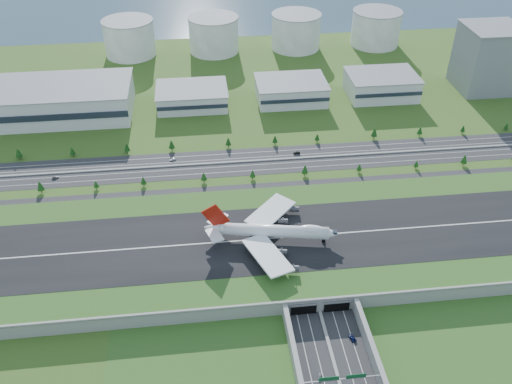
{
  "coord_description": "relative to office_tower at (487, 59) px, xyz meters",
  "views": [
    {
      "loc": [
        -53.58,
        -232.63,
        211.57
      ],
      "look_at": [
        -23.02,
        35.0,
        16.2
      ],
      "focal_mm": 38.0,
      "sensor_mm": 36.0,
      "label": 1
    }
  ],
  "objects": [
    {
      "name": "fuel_tank_c",
      "position": [
        -150.0,
        115.0,
        -10.0
      ],
      "size": [
        50.0,
        50.0,
        35.0
      ],
      "primitive_type": "cylinder",
      "color": "silver",
      "rests_on": "ground"
    },
    {
      "name": "car_7",
      "position": [
        -276.1,
        -92.02,
        -26.67
      ],
      "size": [
        5.28,
        3.6,
        1.42
      ],
      "primitive_type": "imported",
      "rotation": [
        0.0,
        0.0,
        -1.21
      ],
      "color": "white",
      "rests_on": "ground"
    },
    {
      "name": "car_5",
      "position": [
        -185.28,
        -93.96,
        -26.56
      ],
      "size": [
        5.09,
        2.04,
        1.65
      ],
      "primitive_type": "imported",
      "rotation": [
        0.0,
        0.0,
        -1.51
      ],
      "color": "black",
      "rests_on": "ground"
    },
    {
      "name": "fuel_tank_a",
      "position": [
        -320.0,
        115.0,
        -10.0
      ],
      "size": [
        50.0,
        50.0,
        35.0
      ],
      "primitive_type": "cylinder",
      "color": "silver",
      "rests_on": "ground"
    },
    {
      "name": "boeing_747",
      "position": [
        -218.06,
        -196.2,
        -12.69
      ],
      "size": [
        77.49,
        72.62,
        24.14
      ],
      "rotation": [
        0.0,
        0.0,
        -0.18
      ],
      "color": "white",
      "rests_on": "airfield_deck"
    },
    {
      "name": "car_2",
      "position": [
        -187.89,
        -263.89,
        -26.72
      ],
      "size": [
        3.53,
        5.19,
        1.32
      ],
      "primitive_type": "imported",
      "rotation": [
        0.0,
        0.0,
        3.45
      ],
      "color": "#0D1643",
      "rests_on": "ground"
    },
    {
      "name": "car_0",
      "position": [
        -208.12,
        -283.2,
        -26.71
      ],
      "size": [
        3.0,
        4.21,
        1.33
      ],
      "primitive_type": "imported",
      "rotation": [
        0.0,
        0.0,
        -0.41
      ],
      "color": "#B4B3B8",
      "rests_on": "ground"
    },
    {
      "name": "office_tower",
      "position": [
        0.0,
        0.0,
        0.0
      ],
      "size": [
        46.0,
        46.0,
        55.0
      ],
      "primitive_type": "cube",
      "color": "gray",
      "rests_on": "ground"
    },
    {
      "name": "hangar_mid_a",
      "position": [
        -260.0,
        -5.0,
        -20.0
      ],
      "size": [
        58.0,
        42.0,
        15.0
      ],
      "primitive_type": "cube",
      "color": "white",
      "rests_on": "ground"
    },
    {
      "name": "fuel_tank_b",
      "position": [
        -235.0,
        115.0,
        -10.0
      ],
      "size": [
        50.0,
        50.0,
        35.0
      ],
      "primitive_type": "cylinder",
      "color": "silver",
      "rests_on": "ground"
    },
    {
      "name": "tree_row",
      "position": [
        -206.13,
        -99.28,
        -22.88
      ],
      "size": [
        507.61,
        48.66,
        8.37
      ],
      "color": "#3D2819",
      "rests_on": "ground"
    },
    {
      "name": "ground",
      "position": [
        -200.0,
        -195.0,
        -27.5
      ],
      "size": [
        1200.0,
        1200.0,
        0.0
      ],
      "primitive_type": "plane",
      "color": "#384F18",
      "rests_on": "ground"
    },
    {
      "name": "hangar_mid_c",
      "position": [
        -95.0,
        -5.0,
        -18.0
      ],
      "size": [
        58.0,
        42.0,
        19.0
      ],
      "primitive_type": "cube",
      "color": "white",
      "rests_on": "ground"
    },
    {
      "name": "airfield_deck",
      "position": [
        -200.0,
        -195.09,
        -23.38
      ],
      "size": [
        520.0,
        100.0,
        9.2
      ],
      "color": "gray",
      "rests_on": "ground"
    },
    {
      "name": "hangar_mid_b",
      "position": [
        -175.0,
        -5.0,
        -19.0
      ],
      "size": [
        58.0,
        42.0,
        17.0
      ],
      "primitive_type": "cube",
      "color": "white",
      "rests_on": "ground"
    },
    {
      "name": "fuel_tank_d",
      "position": [
        -65.0,
        115.0,
        -10.0
      ],
      "size": [
        50.0,
        50.0,
        35.0
      ],
      "primitive_type": "cylinder",
      "color": "silver",
      "rests_on": "ground"
    },
    {
      "name": "car_4",
      "position": [
        -356.21,
        -106.31,
        -26.62
      ],
      "size": [
        4.78,
        3.08,
        1.51
      ],
      "primitive_type": "imported",
      "rotation": [
        0.0,
        0.0,
        1.89
      ],
      "color": "#5E5D63",
      "rests_on": "ground"
    },
    {
      "name": "sign_gantry_near",
      "position": [
        -200.0,
        -290.04,
        -20.55
      ],
      "size": [
        38.7,
        0.7,
        9.8
      ],
      "color": "gray",
      "rests_on": "ground"
    },
    {
      "name": "bay_water",
      "position": [
        -200.0,
        285.0,
        -27.47
      ],
      "size": [
        1200.0,
        260.0,
        0.06
      ],
      "primitive_type": "cube",
      "color": "#345064",
      "rests_on": "ground"
    },
    {
      "name": "north_expressway",
      "position": [
        -200.0,
        -100.0,
        -27.44
      ],
      "size": [
        560.0,
        36.0,
        0.12
      ],
      "primitive_type": "cube",
      "color": "#28282B",
      "rests_on": "ground"
    },
    {
      "name": "hangar_west",
      "position": [
        -370.0,
        -10.0,
        -15.0
      ],
      "size": [
        120.0,
        60.0,
        25.0
      ],
      "primitive_type": "cube",
      "color": "white",
      "rests_on": "ground"
    }
  ]
}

